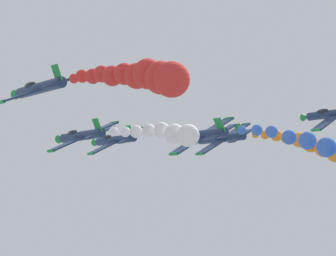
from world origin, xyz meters
name	(u,v)px	position (x,y,z in m)	size (l,w,h in m)	color
airplane_lead	(115,140)	(0.64, 13.24, 106.35)	(8.79, 10.35, 4.43)	navy
airplane_left_inner	(81,136)	(-10.71, 2.60, 105.55)	(8.89, 10.35, 4.19)	navy
smoke_trail_left_inner	(167,133)	(-10.36, -14.13, 104.60)	(2.22, 14.31, 2.98)	white
airplane_right_inner	(220,138)	(11.14, 3.34, 106.41)	(8.58, 10.35, 4.87)	navy
smoke_trail_right_inner	(333,154)	(11.73, -16.04, 103.32)	(2.97, 18.30, 6.66)	orange
airplane_left_outer	(199,135)	(-0.74, -6.96, 105.45)	(8.54, 10.35, 4.94)	navy
smoke_trail_left_outer	(327,149)	(0.32, -25.50, 102.85)	(3.44, 17.17, 5.78)	blue
airplane_right_outer	(39,88)	(-21.34, -7.76, 108.97)	(9.03, 10.35, 3.84)	navy
smoke_trail_right_outer	(145,77)	(-21.27, -26.10, 107.62)	(2.91, 17.10, 4.07)	red
airplane_trailing	(333,114)	(21.05, -7.84, 109.37)	(8.44, 10.35, 5.14)	navy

